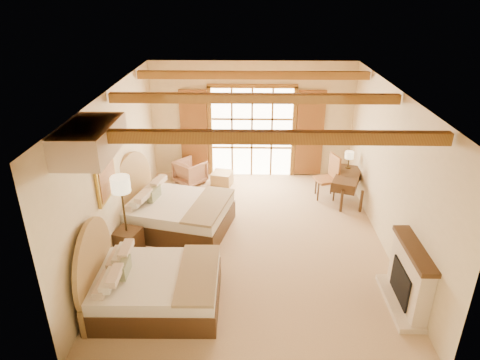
{
  "coord_description": "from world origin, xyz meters",
  "views": [
    {
      "loc": [
        -0.09,
        -7.84,
        5.02
      ],
      "look_at": [
        -0.26,
        0.2,
        1.31
      ],
      "focal_mm": 32.0,
      "sensor_mm": 36.0,
      "label": 1
    }
  ],
  "objects_px": {
    "armchair": "(190,172)",
    "bed_far": "(170,211)",
    "desk": "(346,186)",
    "bed_near": "(147,284)",
    "nightstand": "(129,243)"
  },
  "relations": [
    {
      "from": "bed_far",
      "to": "desk",
      "type": "relative_size",
      "value": 1.82
    },
    {
      "from": "desk",
      "to": "bed_near",
      "type": "bearing_deg",
      "value": -115.47
    },
    {
      "from": "bed_near",
      "to": "nightstand",
      "type": "distance_m",
      "value": 1.62
    },
    {
      "from": "armchair",
      "to": "desk",
      "type": "bearing_deg",
      "value": -151.91
    },
    {
      "from": "bed_far",
      "to": "armchair",
      "type": "height_order",
      "value": "bed_far"
    },
    {
      "from": "nightstand",
      "to": "desk",
      "type": "height_order",
      "value": "desk"
    },
    {
      "from": "armchair",
      "to": "bed_far",
      "type": "bearing_deg",
      "value": 127.48
    },
    {
      "from": "armchair",
      "to": "desk",
      "type": "distance_m",
      "value": 4.16
    },
    {
      "from": "bed_far",
      "to": "desk",
      "type": "bearing_deg",
      "value": 32.81
    },
    {
      "from": "bed_near",
      "to": "armchair",
      "type": "relative_size",
      "value": 2.94
    },
    {
      "from": "bed_near",
      "to": "nightstand",
      "type": "height_order",
      "value": "bed_near"
    },
    {
      "from": "bed_near",
      "to": "bed_far",
      "type": "distance_m",
      "value": 2.51
    },
    {
      "from": "nightstand",
      "to": "armchair",
      "type": "relative_size",
      "value": 0.78
    },
    {
      "from": "bed_near",
      "to": "desk",
      "type": "distance_m",
      "value": 5.76
    },
    {
      "from": "bed_near",
      "to": "nightstand",
      "type": "bearing_deg",
      "value": 114.89
    }
  ]
}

